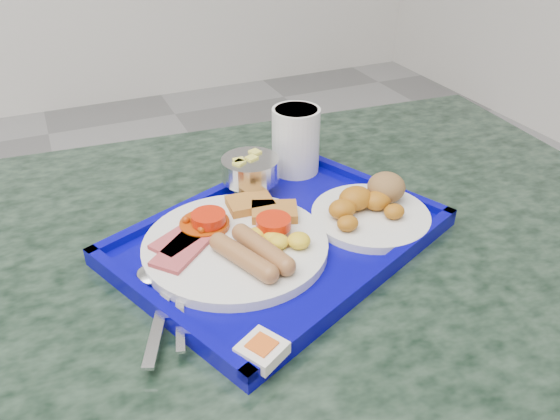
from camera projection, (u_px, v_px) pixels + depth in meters
name	position (u px, v px, depth m)	size (l,w,h in m)	color
table	(268.00, 339.00, 0.85)	(1.23, 0.86, 0.73)	slate
tray	(280.00, 238.00, 0.74)	(0.49, 0.44, 0.02)	#060390
main_plate	(239.00, 240.00, 0.70)	(0.24, 0.24, 0.04)	silver
bread_plate	(371.00, 207.00, 0.76)	(0.16, 0.16, 0.05)	silver
fruit_bowl	(250.00, 170.00, 0.81)	(0.09, 0.09, 0.06)	silver
juice_cup	(296.00, 138.00, 0.86)	(0.08, 0.08, 0.11)	white
spoon	(156.00, 285.00, 0.64)	(0.06, 0.16, 0.01)	silver
knife	(163.00, 306.00, 0.61)	(0.01, 0.18, 0.00)	silver
jam_packet	(262.00, 350.00, 0.55)	(0.06, 0.06, 0.02)	white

